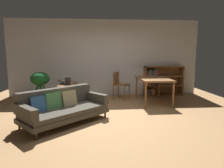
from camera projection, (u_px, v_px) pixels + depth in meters
name	position (u px, v px, depth m)	size (l,w,h in m)	color
ground_plane	(110.00, 118.00, 4.74)	(8.16, 8.16, 0.00)	#A87A4C
back_wall_panel	(105.00, 58.00, 7.20)	(6.80, 0.10, 2.70)	silver
fabric_couch	(63.00, 107.00, 4.42)	(1.96, 1.88, 0.74)	#56351E
media_console	(68.00, 94.00, 6.04)	(0.47, 1.03, 0.62)	brown
open_laptop	(66.00, 83.00, 6.03)	(0.45, 0.37, 0.11)	silver
desk_speaker	(68.00, 81.00, 5.79)	(0.16, 0.16, 0.23)	#2D2823
potted_floor_plant	(40.00, 82.00, 5.95)	(0.56, 0.56, 0.97)	brown
dining_table	(153.00, 80.00, 6.11)	(0.88, 1.37, 0.77)	brown
dining_chair_near	(119.00, 83.00, 6.67)	(0.60, 0.60, 0.90)	brown
bookshelf	(160.00, 81.00, 7.29)	(1.41, 0.34, 1.07)	brown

